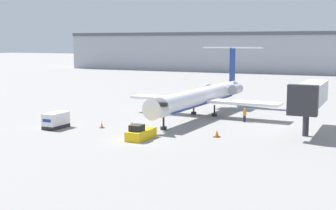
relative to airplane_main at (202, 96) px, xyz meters
name	(u,v)px	position (x,y,z in m)	size (l,w,h in m)	color
ground_plane	(135,141)	(-0.61, -19.21, -2.97)	(600.00, 600.00, 0.00)	gray
terminal_building	(306,52)	(-0.61, 100.79, 4.09)	(180.00, 16.80, 14.08)	#9EA3AD
airplane_main	(202,96)	(0.00, 0.00, 0.00)	(22.89, 29.18, 9.87)	white
pushback_tug	(141,133)	(-0.45, -18.21, -2.32)	(1.82, 4.33, 1.76)	yellow
luggage_cart	(56,120)	(-13.25, -16.84, -1.98)	(1.76, 3.55, 1.97)	#232326
worker_near_tug	(132,129)	(-1.81, -17.72, -2.02)	(0.40, 0.25, 1.80)	#232838
worker_by_wing	(245,115)	(7.05, -2.48, -1.97)	(0.40, 0.26, 1.88)	#232838
traffic_cone_left	(102,125)	(-8.11, -14.28, -2.62)	(0.53, 0.53, 0.74)	black
traffic_cone_right	(217,134)	(6.89, -13.54, -2.58)	(0.72, 0.72, 0.83)	black
jet_bridge	(310,95)	(15.99, -6.14, 1.48)	(3.20, 12.98, 6.19)	#2D2D33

